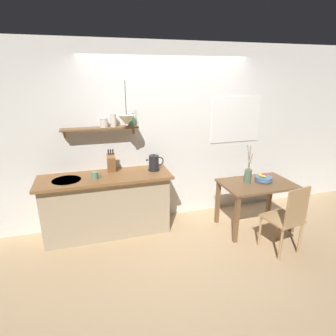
{
  "coord_description": "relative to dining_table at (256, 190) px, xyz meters",
  "views": [
    {
      "loc": [
        -1.19,
        -3.42,
        2.24
      ],
      "look_at": [
        -0.1,
        0.25,
        0.95
      ],
      "focal_mm": 29.73,
      "sensor_mm": 36.0,
      "label": 1
    }
  ],
  "objects": [
    {
      "name": "ground_plane",
      "position": [
        -1.15,
        0.15,
        -0.61
      ],
      "size": [
        14.0,
        14.0,
        0.0
      ],
      "primitive_type": "plane",
      "color": "tan"
    },
    {
      "name": "back_wall",
      "position": [
        -0.95,
        0.8,
        0.74
      ],
      "size": [
        6.8,
        0.11,
        2.7
      ],
      "color": "white",
      "rests_on": "ground_plane"
    },
    {
      "name": "kitchen_counter",
      "position": [
        -2.15,
        0.47,
        -0.15
      ],
      "size": [
        1.83,
        0.63,
        0.91
      ],
      "color": "tan",
      "rests_on": "ground_plane"
    },
    {
      "name": "wall_shelf",
      "position": [
        -2.0,
        0.65,
        0.98
      ],
      "size": [
        1.05,
        0.2,
        0.32
      ],
      "color": "brown"
    },
    {
      "name": "dining_table",
      "position": [
        0.0,
        0.0,
        0.0
      ],
      "size": [
        1.05,
        0.68,
        0.73
      ],
      "color": "brown",
      "rests_on": "ground_plane"
    },
    {
      "name": "dining_chair_near",
      "position": [
        0.01,
        -0.69,
        -0.08
      ],
      "size": [
        0.47,
        0.48,
        0.96
      ],
      "color": "tan",
      "rests_on": "ground_plane"
    },
    {
      "name": "fruit_bowl",
      "position": [
        0.12,
        0.03,
        0.17
      ],
      "size": [
        0.25,
        0.25,
        0.14
      ],
      "color": "#51759E",
      "rests_on": "dining_table"
    },
    {
      "name": "twig_vase",
      "position": [
        -0.13,
        0.06,
        0.22
      ],
      "size": [
        0.1,
        0.1,
        0.57
      ],
      "color": "#567056",
      "rests_on": "dining_table"
    },
    {
      "name": "electric_kettle",
      "position": [
        -1.44,
        0.49,
        0.41
      ],
      "size": [
        0.26,
        0.17,
        0.25
      ],
      "color": "black",
      "rests_on": "kitchen_counter"
    },
    {
      "name": "knife_block",
      "position": [
        -2.04,
        0.6,
        0.43
      ],
      "size": [
        0.11,
        0.2,
        0.34
      ],
      "color": "#9E6B3D",
      "rests_on": "kitchen_counter"
    },
    {
      "name": "coffee_mug_by_sink",
      "position": [
        -2.29,
        0.37,
        0.34
      ],
      "size": [
        0.13,
        0.09,
        0.1
      ],
      "color": "slate",
      "rests_on": "kitchen_counter"
    },
    {
      "name": "pendant_lamp",
      "position": [
        -1.82,
        0.39,
        1.06
      ],
      "size": [
        0.22,
        0.22,
        0.57
      ],
      "color": "black"
    }
  ]
}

